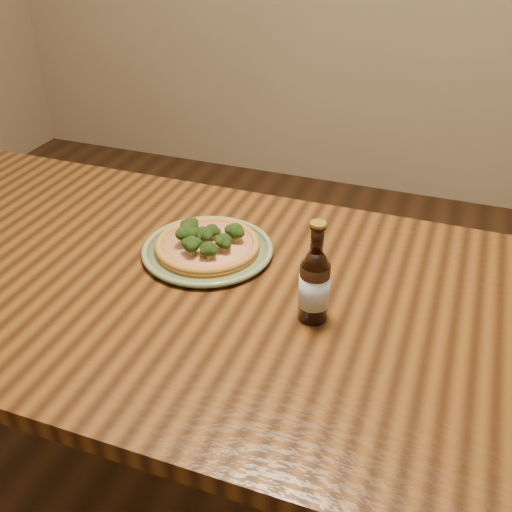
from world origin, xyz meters
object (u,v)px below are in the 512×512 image
(pizza, at_px, (207,244))
(beer_bottle, at_px, (314,284))
(table, at_px, (157,305))
(plate, at_px, (208,250))

(pizza, bearing_deg, beer_bottle, -26.04)
(table, height_order, pizza, pizza)
(table, relative_size, plate, 5.22)
(table, height_order, beer_bottle, beer_bottle)
(table, height_order, plate, plate)
(plate, xyz_separation_m, beer_bottle, (0.29, -0.15, 0.07))
(plate, distance_m, pizza, 0.02)
(table, bearing_deg, beer_bottle, -5.15)
(pizza, distance_m, beer_bottle, 0.33)
(pizza, bearing_deg, plate, 92.30)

